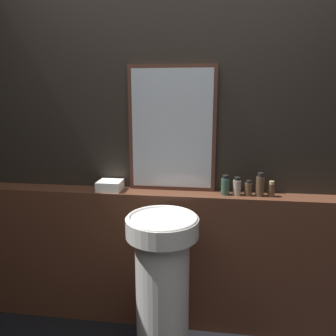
{
  "coord_description": "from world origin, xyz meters",
  "views": [
    {
      "loc": [
        0.27,
        -0.83,
        1.58
      ],
      "look_at": [
        -0.0,
        1.16,
        1.15
      ],
      "focal_mm": 35.0,
      "sensor_mm": 36.0,
      "label": 1
    }
  ],
  "objects_px": {
    "towel_stack": "(110,185)",
    "lotion_bottle": "(248,189)",
    "mirror": "(172,129)",
    "pedestal_sink": "(162,284)",
    "shampoo_bottle": "(225,186)",
    "body_wash_bottle": "(260,185)",
    "hand_soap_bottle": "(271,189)",
    "conditioner_bottle": "(237,187)"
  },
  "relations": [
    {
      "from": "shampoo_bottle",
      "to": "body_wash_bottle",
      "type": "height_order",
      "value": "body_wash_bottle"
    },
    {
      "from": "towel_stack",
      "to": "body_wash_bottle",
      "type": "distance_m",
      "value": 0.99
    },
    {
      "from": "conditioner_bottle",
      "to": "lotion_bottle",
      "type": "xyz_separation_m",
      "value": [
        0.07,
        -0.0,
        -0.01
      ]
    },
    {
      "from": "lotion_bottle",
      "to": "body_wash_bottle",
      "type": "xyz_separation_m",
      "value": [
        0.07,
        0.0,
        0.02
      ]
    },
    {
      "from": "shampoo_bottle",
      "to": "body_wash_bottle",
      "type": "bearing_deg",
      "value": -0.0
    },
    {
      "from": "shampoo_bottle",
      "to": "lotion_bottle",
      "type": "distance_m",
      "value": 0.15
    },
    {
      "from": "pedestal_sink",
      "to": "towel_stack",
      "type": "bearing_deg",
      "value": 138.31
    },
    {
      "from": "body_wash_bottle",
      "to": "hand_soap_bottle",
      "type": "xyz_separation_m",
      "value": [
        0.07,
        0.0,
        -0.02
      ]
    },
    {
      "from": "towel_stack",
      "to": "mirror",
      "type": "bearing_deg",
      "value": 9.41
    },
    {
      "from": "mirror",
      "to": "pedestal_sink",
      "type": "bearing_deg",
      "value": -90.77
    },
    {
      "from": "towel_stack",
      "to": "conditioner_bottle",
      "type": "bearing_deg",
      "value": 0.0
    },
    {
      "from": "body_wash_bottle",
      "to": "hand_soap_bottle",
      "type": "relative_size",
      "value": 1.52
    },
    {
      "from": "shampoo_bottle",
      "to": "lotion_bottle",
      "type": "height_order",
      "value": "shampoo_bottle"
    },
    {
      "from": "mirror",
      "to": "body_wash_bottle",
      "type": "xyz_separation_m",
      "value": [
        0.58,
        -0.07,
        -0.34
      ]
    },
    {
      "from": "lotion_bottle",
      "to": "hand_soap_bottle",
      "type": "relative_size",
      "value": 0.99
    },
    {
      "from": "pedestal_sink",
      "to": "lotion_bottle",
      "type": "bearing_deg",
      "value": 35.7
    },
    {
      "from": "hand_soap_bottle",
      "to": "lotion_bottle",
      "type": "bearing_deg",
      "value": -180.0
    },
    {
      "from": "shampoo_bottle",
      "to": "lotion_bottle",
      "type": "relative_size",
      "value": 1.3
    },
    {
      "from": "shampoo_bottle",
      "to": "body_wash_bottle",
      "type": "relative_size",
      "value": 0.85
    },
    {
      "from": "mirror",
      "to": "hand_soap_bottle",
      "type": "bearing_deg",
      "value": -6.1
    },
    {
      "from": "pedestal_sink",
      "to": "shampoo_bottle",
      "type": "xyz_separation_m",
      "value": [
        0.36,
        0.37,
        0.51
      ]
    },
    {
      "from": "lotion_bottle",
      "to": "shampoo_bottle",
      "type": "bearing_deg",
      "value": 180.0
    },
    {
      "from": "shampoo_bottle",
      "to": "conditioner_bottle",
      "type": "relative_size",
      "value": 1.09
    },
    {
      "from": "pedestal_sink",
      "to": "lotion_bottle",
      "type": "xyz_separation_m",
      "value": [
        0.51,
        0.37,
        0.5
      ]
    },
    {
      "from": "conditioner_bottle",
      "to": "hand_soap_bottle",
      "type": "relative_size",
      "value": 1.19
    },
    {
      "from": "towel_stack",
      "to": "shampoo_bottle",
      "type": "relative_size",
      "value": 1.25
    },
    {
      "from": "pedestal_sink",
      "to": "conditioner_bottle",
      "type": "distance_m",
      "value": 0.76
    },
    {
      "from": "lotion_bottle",
      "to": "hand_soap_bottle",
      "type": "xyz_separation_m",
      "value": [
        0.14,
        0.0,
        0.0
      ]
    },
    {
      "from": "lotion_bottle",
      "to": "towel_stack",
      "type": "bearing_deg",
      "value": 180.0
    },
    {
      "from": "shampoo_bottle",
      "to": "hand_soap_bottle",
      "type": "relative_size",
      "value": 1.29
    },
    {
      "from": "towel_stack",
      "to": "lotion_bottle",
      "type": "height_order",
      "value": "lotion_bottle"
    },
    {
      "from": "pedestal_sink",
      "to": "mirror",
      "type": "xyz_separation_m",
      "value": [
        0.01,
        0.43,
        0.87
      ]
    },
    {
      "from": "towel_stack",
      "to": "hand_soap_bottle",
      "type": "relative_size",
      "value": 1.61
    },
    {
      "from": "conditioner_bottle",
      "to": "hand_soap_bottle",
      "type": "distance_m",
      "value": 0.21
    },
    {
      "from": "towel_stack",
      "to": "hand_soap_bottle",
      "type": "xyz_separation_m",
      "value": [
        1.06,
        0.0,
        0.01
      ]
    },
    {
      "from": "pedestal_sink",
      "to": "shampoo_bottle",
      "type": "bearing_deg",
      "value": 45.3
    },
    {
      "from": "mirror",
      "to": "lotion_bottle",
      "type": "xyz_separation_m",
      "value": [
        0.5,
        -0.07,
        -0.37
      ]
    },
    {
      "from": "mirror",
      "to": "shampoo_bottle",
      "type": "xyz_separation_m",
      "value": [
        0.36,
        -0.07,
        -0.35
      ]
    },
    {
      "from": "towel_stack",
      "to": "lotion_bottle",
      "type": "bearing_deg",
      "value": -0.0
    },
    {
      "from": "towel_stack",
      "to": "conditioner_bottle",
      "type": "distance_m",
      "value": 0.85
    },
    {
      "from": "mirror",
      "to": "lotion_bottle",
      "type": "bearing_deg",
      "value": -7.81
    },
    {
      "from": "body_wash_bottle",
      "to": "hand_soap_bottle",
      "type": "bearing_deg",
      "value": 0.0
    }
  ]
}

